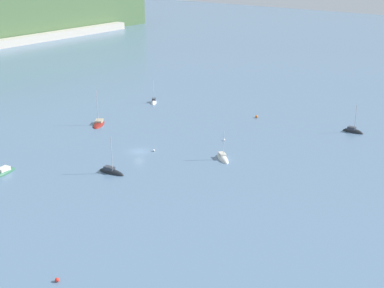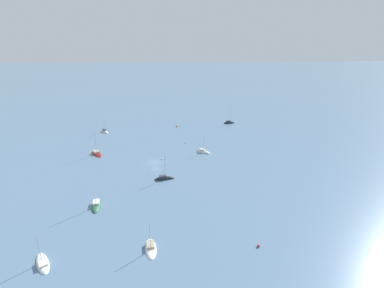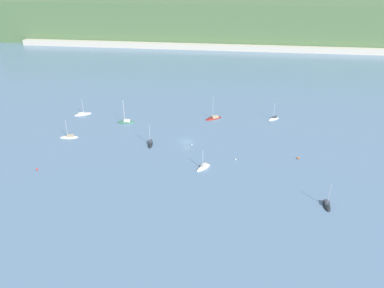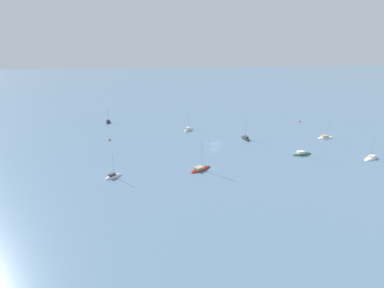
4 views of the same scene
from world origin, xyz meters
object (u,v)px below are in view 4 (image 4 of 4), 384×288
(sailboat_5, at_px, (302,154))
(mooring_buoy_1, at_px, (300,121))
(mooring_buoy_2, at_px, (208,141))
(sailboat_0, at_px, (200,169))
(mooring_buoy_3, at_px, (110,139))
(sailboat_4, at_px, (326,138))
(sailboat_7, at_px, (113,177))
(sailboat_3, at_px, (188,130))
(sailboat_6, at_px, (108,122))
(mooring_buoy_0, at_px, (165,135))
(sailboat_1, at_px, (371,158))
(sailboat_2, at_px, (245,139))

(sailboat_5, height_order, mooring_buoy_1, sailboat_5)
(mooring_buoy_1, distance_m, mooring_buoy_2, 52.48)
(sailboat_0, bearing_deg, mooring_buoy_3, 100.94)
(sailboat_4, height_order, sailboat_7, sailboat_7)
(sailboat_4, bearing_deg, sailboat_3, 154.43)
(sailboat_6, height_order, mooring_buoy_0, sailboat_6)
(mooring_buoy_3, bearing_deg, sailboat_1, 162.05)
(sailboat_3, relative_size, mooring_buoy_3, 10.32)
(sailboat_7, relative_size, mooring_buoy_2, 15.24)
(sailboat_3, relative_size, sailboat_4, 1.02)
(sailboat_7, height_order, mooring_buoy_0, sailboat_7)
(sailboat_1, height_order, sailboat_3, sailboat_1)
(sailboat_0, height_order, mooring_buoy_1, sailboat_0)
(mooring_buoy_2, xyz_separation_m, mooring_buoy_3, (36.92, -5.58, 0.11))
(sailboat_6, bearing_deg, sailboat_2, -118.73)
(sailboat_1, height_order, mooring_buoy_0, sailboat_1)
(sailboat_3, height_order, sailboat_4, sailboat_4)
(sailboat_1, xyz_separation_m, mooring_buoy_2, (49.79, -22.51, 0.18))
(sailboat_2, bearing_deg, mooring_buoy_1, -63.04)
(sailboat_2, bearing_deg, sailboat_0, 133.87)
(sailboat_7, distance_m, mooring_buoy_2, 41.40)
(sailboat_1, height_order, mooring_buoy_2, sailboat_1)
(sailboat_0, height_order, sailboat_1, sailboat_0)
(sailboat_1, relative_size, sailboat_6, 0.95)
(sailboat_6, bearing_deg, mooring_buoy_3, -170.89)
(sailboat_1, xyz_separation_m, mooring_buoy_1, (2.65, -45.57, 0.23))
(sailboat_2, distance_m, mooring_buoy_3, 52.05)
(sailboat_1, bearing_deg, sailboat_4, -112.54)
(sailboat_1, distance_m, sailboat_5, 21.49)
(sailboat_0, height_order, sailboat_2, sailboat_0)
(mooring_buoy_1, bearing_deg, sailboat_7, 32.70)
(sailboat_7, xyz_separation_m, mooring_buoy_0, (-15.28, -36.18, 0.14))
(sailboat_2, distance_m, sailboat_6, 63.87)
(sailboat_4, bearing_deg, sailboat_2, 168.14)
(sailboat_3, bearing_deg, sailboat_0, -143.04)
(sailboat_0, bearing_deg, sailboat_1, -31.77)
(sailboat_6, bearing_deg, sailboat_4, -110.54)
(sailboat_5, xyz_separation_m, mooring_buoy_0, (45.04, -25.55, 0.14))
(sailboat_3, height_order, sailboat_5, sailboat_5)
(sailboat_6, height_order, mooring_buoy_3, sailboat_6)
(sailboat_3, bearing_deg, mooring_buoy_1, -44.15)
(sailboat_0, height_order, mooring_buoy_2, sailboat_0)
(sailboat_1, bearing_deg, sailboat_7, -27.69)
(sailboat_0, xyz_separation_m, sailboat_5, (-35.34, -8.32, 0.01))
(sailboat_0, relative_size, sailboat_3, 1.32)
(sailboat_5, xyz_separation_m, mooring_buoy_2, (29.13, -16.61, 0.13))
(sailboat_1, distance_m, mooring_buoy_0, 72.84)
(sailboat_2, bearing_deg, mooring_buoy_3, 78.04)
(mooring_buoy_0, bearing_deg, sailboat_4, 171.24)
(sailboat_4, bearing_deg, mooring_buoy_1, 80.13)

